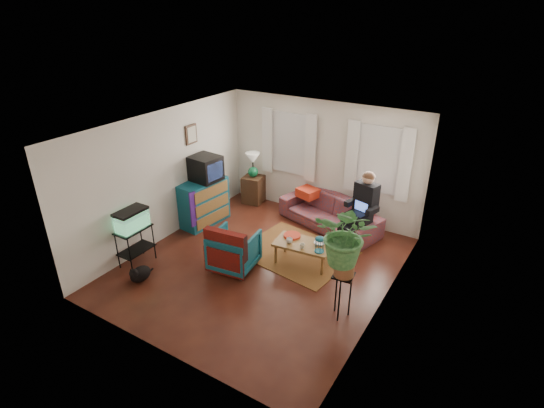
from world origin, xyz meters
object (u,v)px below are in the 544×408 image
Objects in this scene: armchair at (234,248)px; side_table at (253,189)px; sofa at (330,208)px; plant_stand at (342,296)px; aquarium_stand at (136,246)px; dresser at (203,202)px; coffee_table at (303,253)px.

side_table is at bearing -70.29° from armchair.
plant_stand is at bearing -45.48° from sofa.
side_table is 3.38m from aquarium_stand.
sofa is at bearing -5.18° from side_table.
sofa reaches higher than aquarium_stand.
dresser reaches higher than sofa.
dresser is 2.65m from coffee_table.
dresser is 1.05× the size of coffee_table.
dresser reaches higher than aquarium_stand.
coffee_table is at bearing -150.13° from armchair.
armchair is at bearing 26.91° from aquarium_stand.
sofa reaches higher than coffee_table.
plant_stand is (2.19, -0.24, -0.01)m from armchair.
coffee_table is (2.27, -1.76, -0.11)m from side_table.
dresser reaches higher than coffee_table.
side_table is at bearing 82.68° from dresser.
sofa is 2.06× the size of dresser.
side_table is 0.87× the size of plant_stand.
dresser is (-2.43, -1.26, 0.05)m from sofa.
armchair is at bearing -63.36° from side_table.
dresser is 1.44× the size of plant_stand.
plant_stand is at bearing -45.85° from coffee_table.
sofa is at bearing 33.33° from dresser.
plant_stand reaches higher than side_table.
coffee_table is (2.61, -0.31, -0.28)m from dresser.
side_table is 2.82m from armchair.
sofa is 2.96× the size of plant_stand.
aquarium_stand is at bearing 20.60° from armchair.
aquarium_stand is 1.82m from armchair.
plant_stand is (3.80, 0.60, 0.02)m from aquarium_stand.
aquarium_stand is at bearing -95.95° from side_table.
sofa is at bearing -116.40° from armchair.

